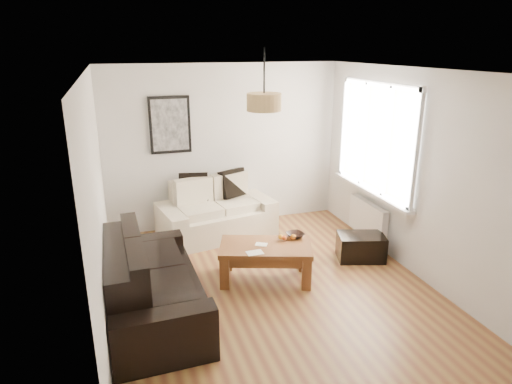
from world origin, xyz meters
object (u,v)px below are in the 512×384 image
object	(u,v)px
loveseat_cream	(216,209)
ottoman	(361,247)
coffee_table	(266,262)
sofa_leather	(152,280)

from	to	relation	value
loveseat_cream	ottoman	distance (m)	2.26
coffee_table	loveseat_cream	bearing A→B (deg)	99.89
loveseat_cream	sofa_leather	bearing A→B (deg)	-131.42
sofa_leather	ottoman	world-z (taller)	sofa_leather
coffee_table	ottoman	bearing A→B (deg)	4.82
loveseat_cream	coffee_table	distance (m)	1.60
sofa_leather	ottoman	xyz separation A→B (m)	(2.88, 0.50, -0.25)
loveseat_cream	ottoman	bearing A→B (deg)	-50.59
coffee_table	ottoman	distance (m)	1.45
loveseat_cream	coffee_table	bearing A→B (deg)	-90.71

